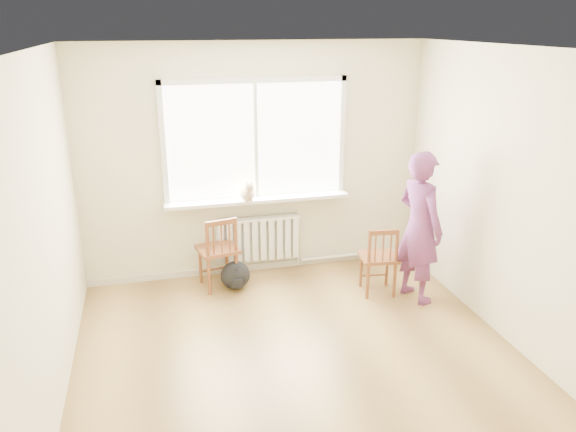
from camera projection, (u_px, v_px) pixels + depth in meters
floor at (308, 374)px, 4.87m from camera, size 4.50×4.50×0.00m
ceiling at (312, 50)px, 3.97m from camera, size 4.50×4.50×0.00m
back_wall at (255, 162)px, 6.48m from camera, size 4.00×0.01×2.70m
window at (255, 136)px, 6.35m from camera, size 2.12×0.05×1.42m
windowsill at (258, 200)px, 6.52m from camera, size 2.15×0.22×0.04m
radiator at (258, 238)px, 6.70m from camera, size 1.00×0.12×0.55m
heating_pipe at (355, 255)px, 7.13m from camera, size 1.40×0.04×0.04m
baseboard at (258, 266)px, 6.90m from camera, size 4.00×0.03×0.08m
chair_left at (219, 253)px, 6.29m from camera, size 0.50×0.48×0.86m
chair_right at (379, 260)px, 6.17m from camera, size 0.44×0.42×0.80m
person at (420, 227)px, 5.95m from camera, size 0.55×0.69×1.65m
cat at (247, 192)px, 6.37m from camera, size 0.19×0.40×0.27m
backpack at (235, 275)px, 6.36m from camera, size 0.40×0.36×0.33m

